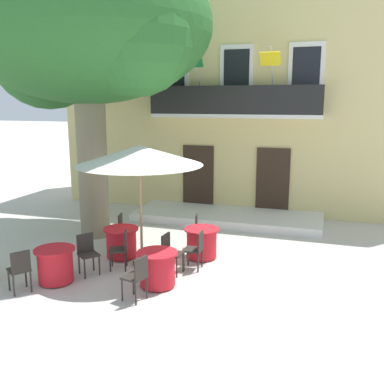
{
  "coord_description": "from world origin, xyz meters",
  "views": [
    {
      "loc": [
        3.34,
        -9.44,
        3.84
      ],
      "look_at": [
        -0.31,
        2.0,
        1.3
      ],
      "focal_mm": 40.67,
      "sensor_mm": 36.0,
      "label": 1
    }
  ],
  "objects_px": {
    "cafe_chair_near_tree_1": "(87,251)",
    "cafe_chair_front_1": "(121,247)",
    "cafe_chair_middle_1": "(137,275)",
    "cafe_chair_far_side_0": "(196,247)",
    "plane_tree": "(84,33)",
    "cafe_chair_near_tree_0": "(20,268)",
    "cafe_chair_middle_0": "(170,251)",
    "cafe_table_front": "(121,242)",
    "cafe_chair_far_side_1": "(200,229)",
    "cafe_umbrella": "(139,156)",
    "cafe_table_near_tree": "(55,265)",
    "cafe_table_far_side": "(202,243)",
    "cafe_chair_front_0": "(124,228)",
    "cafe_table_middle": "(157,269)"
  },
  "relations": [
    {
      "from": "cafe_chair_middle_1",
      "to": "cafe_table_front",
      "type": "bearing_deg",
      "value": 123.82
    },
    {
      "from": "cafe_chair_near_tree_0",
      "to": "cafe_chair_front_1",
      "type": "xyz_separation_m",
      "value": [
        1.37,
        1.78,
        0.0
      ]
    },
    {
      "from": "cafe_table_front",
      "to": "cafe_table_far_side",
      "type": "relative_size",
      "value": 1.0
    },
    {
      "from": "cafe_table_middle",
      "to": "cafe_chair_far_side_1",
      "type": "height_order",
      "value": "cafe_chair_far_side_1"
    },
    {
      "from": "cafe_chair_near_tree_0",
      "to": "cafe_table_near_tree",
      "type": "bearing_deg",
      "value": 60.82
    },
    {
      "from": "plane_tree",
      "to": "cafe_chair_front_1",
      "type": "distance_m",
      "value": 5.86
    },
    {
      "from": "cafe_chair_middle_1",
      "to": "cafe_chair_front_0",
      "type": "bearing_deg",
      "value": 120.68
    },
    {
      "from": "plane_tree",
      "to": "cafe_chair_middle_0",
      "type": "bearing_deg",
      "value": -33.12
    },
    {
      "from": "cafe_chair_near_tree_1",
      "to": "cafe_chair_front_1",
      "type": "xyz_separation_m",
      "value": [
        0.61,
        0.48,
        0.0
      ]
    },
    {
      "from": "cafe_table_front",
      "to": "cafe_chair_far_side_0",
      "type": "distance_m",
      "value": 2.0
    },
    {
      "from": "cafe_table_far_side",
      "to": "cafe_chair_far_side_1",
      "type": "relative_size",
      "value": 0.95
    },
    {
      "from": "cafe_table_near_tree",
      "to": "cafe_umbrella",
      "type": "xyz_separation_m",
      "value": [
        1.33,
        1.52,
        2.22
      ]
    },
    {
      "from": "cafe_table_front",
      "to": "cafe_chair_middle_0",
      "type": "bearing_deg",
      "value": -20.63
    },
    {
      "from": "cafe_table_middle",
      "to": "cafe_chair_far_side_0",
      "type": "relative_size",
      "value": 0.95
    },
    {
      "from": "cafe_table_near_tree",
      "to": "cafe_table_far_side",
      "type": "bearing_deg",
      "value": 42.82
    },
    {
      "from": "cafe_chair_near_tree_0",
      "to": "cafe_table_far_side",
      "type": "distance_m",
      "value": 4.22
    },
    {
      "from": "plane_tree",
      "to": "cafe_chair_middle_0",
      "type": "xyz_separation_m",
      "value": [
        3.15,
        -2.06,
        -5.06
      ]
    },
    {
      "from": "cafe_chair_front_0",
      "to": "cafe_table_far_side",
      "type": "distance_m",
      "value": 2.17
    },
    {
      "from": "cafe_chair_front_1",
      "to": "cafe_chair_far_side_1",
      "type": "bearing_deg",
      "value": 56.2
    },
    {
      "from": "cafe_table_near_tree",
      "to": "cafe_chair_middle_0",
      "type": "bearing_deg",
      "value": 29.72
    },
    {
      "from": "cafe_chair_near_tree_0",
      "to": "cafe_chair_far_side_1",
      "type": "height_order",
      "value": "same"
    },
    {
      "from": "cafe_table_near_tree",
      "to": "cafe_table_middle",
      "type": "height_order",
      "value": "same"
    },
    {
      "from": "cafe_chair_near_tree_0",
      "to": "cafe_chair_far_side_1",
      "type": "xyz_separation_m",
      "value": [
        2.68,
        3.74,
        0.0
      ]
    },
    {
      "from": "plane_tree",
      "to": "cafe_chair_near_tree_1",
      "type": "relative_size",
      "value": 8.55
    },
    {
      "from": "cafe_table_far_side",
      "to": "plane_tree",
      "type": "bearing_deg",
      "value": 165.59
    },
    {
      "from": "plane_tree",
      "to": "cafe_chair_far_side_1",
      "type": "relative_size",
      "value": 8.55
    },
    {
      "from": "plane_tree",
      "to": "cafe_chair_near_tree_1",
      "type": "bearing_deg",
      "value": -62.21
    },
    {
      "from": "plane_tree",
      "to": "cafe_chair_front_1",
      "type": "relative_size",
      "value": 8.55
    },
    {
      "from": "cafe_chair_middle_1",
      "to": "cafe_chair_far_side_0",
      "type": "distance_m",
      "value": 1.99
    },
    {
      "from": "cafe_table_near_tree",
      "to": "cafe_chair_near_tree_0",
      "type": "xyz_separation_m",
      "value": [
        -0.37,
        -0.66,
        0.14
      ]
    },
    {
      "from": "cafe_chair_near_tree_1",
      "to": "cafe_chair_front_1",
      "type": "distance_m",
      "value": 0.77
    },
    {
      "from": "plane_tree",
      "to": "cafe_chair_far_side_0",
      "type": "relative_size",
      "value": 8.55
    },
    {
      "from": "plane_tree",
      "to": "cafe_table_near_tree",
      "type": "bearing_deg",
      "value": -73.1
    },
    {
      "from": "plane_tree",
      "to": "cafe_table_middle",
      "type": "xyz_separation_m",
      "value": [
        3.16,
        -2.81,
        -5.2
      ]
    },
    {
      "from": "cafe_chair_middle_1",
      "to": "cafe_chair_far_side_1",
      "type": "xyz_separation_m",
      "value": [
        0.28,
        3.35,
        0.0
      ]
    },
    {
      "from": "cafe_chair_far_side_1",
      "to": "cafe_table_middle",
      "type": "bearing_deg",
      "value": -93.48
    },
    {
      "from": "cafe_chair_near_tree_0",
      "to": "cafe_chair_middle_0",
      "type": "xyz_separation_m",
      "value": [
        2.52,
        1.89,
        0.0
      ]
    },
    {
      "from": "plane_tree",
      "to": "cafe_chair_front_1",
      "type": "bearing_deg",
      "value": -47.28
    },
    {
      "from": "plane_tree",
      "to": "cafe_chair_front_0",
      "type": "bearing_deg",
      "value": -29.43
    },
    {
      "from": "cafe_table_near_tree",
      "to": "cafe_chair_middle_0",
      "type": "distance_m",
      "value": 2.48
    },
    {
      "from": "plane_tree",
      "to": "cafe_chair_front_0",
      "type": "height_order",
      "value": "plane_tree"
    },
    {
      "from": "cafe_chair_front_0",
      "to": "cafe_table_far_side",
      "type": "bearing_deg",
      "value": -3.38
    },
    {
      "from": "cafe_table_far_side",
      "to": "cafe_chair_far_side_0",
      "type": "bearing_deg",
      "value": -83.12
    },
    {
      "from": "cafe_chair_middle_1",
      "to": "cafe_chair_front_1",
      "type": "xyz_separation_m",
      "value": [
        -1.04,
        1.39,
        0.0
      ]
    },
    {
      "from": "cafe_table_front",
      "to": "plane_tree",
      "type": "bearing_deg",
      "value": 137.95
    },
    {
      "from": "cafe_table_near_tree",
      "to": "cafe_chair_near_tree_1",
      "type": "bearing_deg",
      "value": 58.35
    },
    {
      "from": "cafe_chair_far_side_0",
      "to": "cafe_chair_near_tree_1",
      "type": "bearing_deg",
      "value": -156.46
    },
    {
      "from": "plane_tree",
      "to": "cafe_umbrella",
      "type": "distance_m",
      "value": 4.18
    },
    {
      "from": "cafe_chair_near_tree_1",
      "to": "cafe_table_far_side",
      "type": "bearing_deg",
      "value": 38.64
    },
    {
      "from": "cafe_chair_near_tree_1",
      "to": "cafe_table_middle",
      "type": "distance_m",
      "value": 1.77
    }
  ]
}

